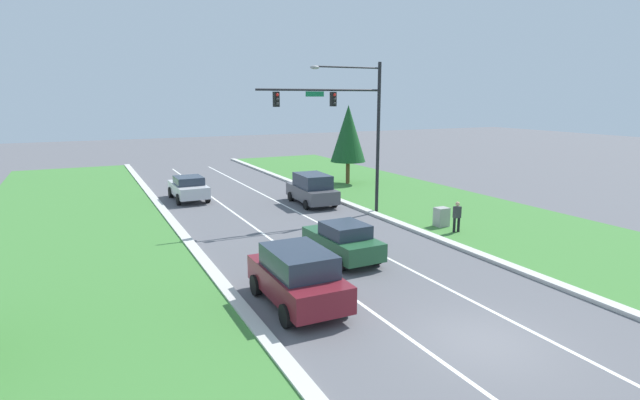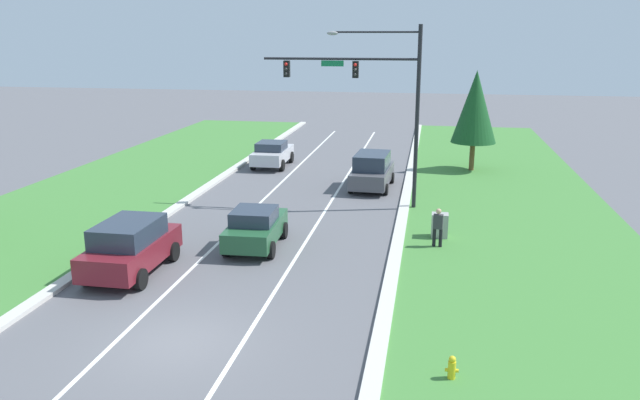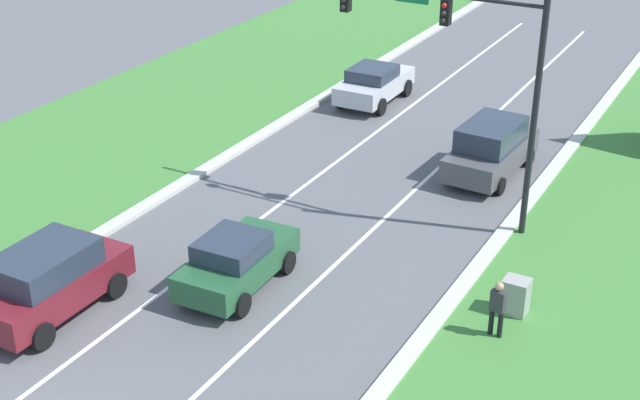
{
  "view_description": "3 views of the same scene",
  "coord_description": "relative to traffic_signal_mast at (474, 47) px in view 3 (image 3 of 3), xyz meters",
  "views": [
    {
      "loc": [
        -10.09,
        -9.89,
        6.96
      ],
      "look_at": [
        0.97,
        12.8,
        1.74
      ],
      "focal_mm": 28.0,
      "sensor_mm": 36.0,
      "label": 1
    },
    {
      "loc": [
        6.81,
        -15.14,
        8.49
      ],
      "look_at": [
        2.37,
        9.6,
        1.81
      ],
      "focal_mm": 35.0,
      "sensor_mm": 36.0,
      "label": 2
    },
    {
      "loc": [
        12.7,
        -9.7,
        13.64
      ],
      "look_at": [
        0.86,
        11.57,
        1.64
      ],
      "focal_mm": 50.0,
      "sensor_mm": 36.0,
      "label": 3
    }
  ],
  "objects": [
    {
      "name": "pedestrian",
      "position": [
        3.2,
        -5.9,
        -4.96
      ],
      "size": [
        0.41,
        0.27,
        1.69
      ],
      "rotation": [
        0.0,
        0.0,
        3.01
      ],
      "color": "black",
      "rests_on": "ground_plane"
    },
    {
      "name": "traffic_signal_mast",
      "position": [
        0.0,
        0.0,
        0.0
      ],
      "size": [
        7.7,
        0.41,
        8.96
      ],
      "color": "black",
      "rests_on": "ground_plane"
    },
    {
      "name": "utility_cabinet",
      "position": [
        3.3,
        -4.59,
        -5.35
      ],
      "size": [
        0.7,
        0.6,
        1.1
      ],
      "color": "#9E9E99",
      "rests_on": "ground_plane"
    },
    {
      "name": "forest_sedan",
      "position": [
        -4.15,
        -7.07,
        -5.05
      ],
      "size": [
        2.17,
        4.22,
        1.67
      ],
      "rotation": [
        0.0,
        0.0,
        0.04
      ],
      "color": "#235633",
      "rests_on": "ground_plane"
    },
    {
      "name": "graphite_suv",
      "position": [
        -0.44,
        3.99,
        -4.88
      ],
      "size": [
        2.35,
        4.81,
        2.02
      ],
      "rotation": [
        0.0,
        0.0,
        -0.05
      ],
      "color": "#4C4C51",
      "rests_on": "ground_plane"
    },
    {
      "name": "silver_sedan",
      "position": [
        -7.54,
        8.87,
        -5.03
      ],
      "size": [
        2.2,
        4.53,
        1.67
      ],
      "rotation": [
        0.0,
        0.0,
        0.01
      ],
      "color": "silver",
      "rests_on": "ground_plane"
    },
    {
      "name": "burgundy_suv",
      "position": [
        -7.84,
        -10.65,
        -4.86
      ],
      "size": [
        2.24,
        4.59,
        1.99
      ],
      "rotation": [
        0.0,
        0.0,
        0.0
      ],
      "color": "maroon",
      "rests_on": "ground_plane"
    }
  ]
}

